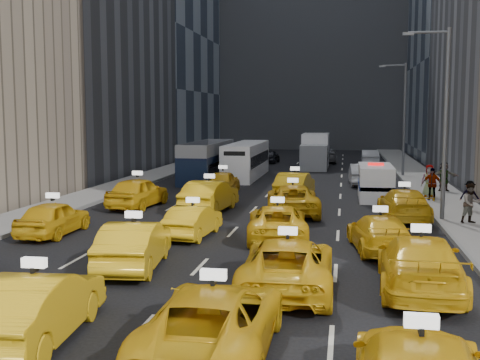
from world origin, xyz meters
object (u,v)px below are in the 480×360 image
at_px(taxi_2, 214,320).
at_px(box_truck, 315,151).
at_px(nypd_van, 375,183).
at_px(double_decker, 207,161).
at_px(city_bus, 246,160).
at_px(taxi_1, 36,307).

height_order(taxi_2, box_truck, box_truck).
bearing_deg(nypd_van, double_decker, 145.53).
xyz_separation_m(city_bus, box_truck, (4.99, 8.73, 0.21)).
distance_m(taxi_2, box_truck, 43.64).
bearing_deg(taxi_1, box_truck, -100.09).
height_order(city_bus, box_truck, box_truck).
relative_size(nypd_van, city_bus, 0.48).
bearing_deg(double_decker, taxi_2, -78.90).
height_order(nypd_van, double_decker, double_decker).
relative_size(taxi_1, nypd_van, 0.96).
xyz_separation_m(nypd_van, double_decker, (-12.17, 8.12, 0.44)).
height_order(nypd_van, box_truck, box_truck).
distance_m(city_bus, box_truck, 10.06).
distance_m(nypd_van, box_truck, 19.79).
distance_m(taxi_1, box_truck, 43.75).
xyz_separation_m(taxi_2, box_truck, (-0.03, 43.63, 0.79)).
relative_size(taxi_1, box_truck, 0.68).
relative_size(taxi_2, nypd_van, 1.09).
bearing_deg(taxi_2, double_decker, -77.20).
height_order(taxi_1, nypd_van, nypd_van).
height_order(taxi_2, nypd_van, nypd_van).
xyz_separation_m(taxi_2, city_bus, (-5.02, 34.90, 0.58)).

